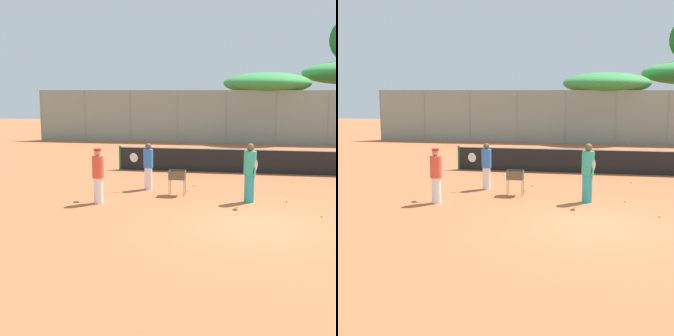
% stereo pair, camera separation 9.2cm
% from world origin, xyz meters
% --- Properties ---
extents(ground_plane, '(80.00, 80.00, 0.00)m').
position_xyz_m(ground_plane, '(0.00, 0.00, 0.00)').
color(ground_plane, '#B26038').
extents(tennis_net, '(11.82, 0.10, 1.07)m').
position_xyz_m(tennis_net, '(0.00, 8.04, 0.56)').
color(tennis_net, '#26592D').
rests_on(tennis_net, ground_plane).
extents(back_fence, '(29.16, 0.08, 3.50)m').
position_xyz_m(back_fence, '(0.00, 18.84, 1.75)').
color(back_fence, gray).
rests_on(back_fence, ground_plane).
extents(tree_0, '(5.96, 5.96, 4.69)m').
position_xyz_m(tree_0, '(1.04, 20.99, 3.93)').
color(tree_0, brown).
rests_on(tree_0, ground_plane).
extents(player_white_outfit, '(0.45, 0.93, 1.91)m').
position_xyz_m(player_white_outfit, '(-0.12, 2.77, 0.98)').
color(player_white_outfit, teal).
rests_on(player_white_outfit, ground_plane).
extents(player_red_cap, '(0.84, 0.52, 1.69)m').
position_xyz_m(player_red_cap, '(-3.74, 4.13, 0.87)').
color(player_red_cap, white).
rests_on(player_red_cap, ground_plane).
extents(player_yellow_shirt, '(0.49, 0.87, 1.76)m').
position_xyz_m(player_yellow_shirt, '(-4.88, 1.84, 0.92)').
color(player_yellow_shirt, white).
rests_on(player_yellow_shirt, ground_plane).
extents(ball_cart, '(0.56, 0.41, 0.87)m').
position_xyz_m(ball_cart, '(-2.55, 3.35, 0.64)').
color(ball_cart, brown).
rests_on(ball_cart, ground_plane).
extents(tennis_ball_0, '(0.07, 0.07, 0.07)m').
position_xyz_m(tennis_ball_0, '(-2.30, 4.06, 0.03)').
color(tennis_ball_0, '#D1E54C').
rests_on(tennis_ball_0, ground_plane).
extents(tennis_ball_1, '(0.07, 0.07, 0.07)m').
position_xyz_m(tennis_ball_1, '(-2.16, 4.98, 0.03)').
color(tennis_ball_1, '#D1E54C').
rests_on(tennis_ball_1, ground_plane).
extents(tennis_ball_3, '(0.07, 0.07, 0.07)m').
position_xyz_m(tennis_ball_3, '(-4.36, 6.95, 0.03)').
color(tennis_ball_3, '#D1E54C').
rests_on(tennis_ball_3, ground_plane).
extents(tennis_ball_4, '(0.07, 0.07, 0.07)m').
position_xyz_m(tennis_ball_4, '(1.09, 3.00, 0.03)').
color(tennis_ball_4, '#D1E54C').
rests_on(tennis_ball_4, ground_plane).
extents(tennis_ball_5, '(0.07, 0.07, 0.07)m').
position_xyz_m(tennis_ball_5, '(1.57, 6.19, 0.03)').
color(tennis_ball_5, '#D1E54C').
rests_on(tennis_ball_5, ground_plane).
extents(tennis_ball_7, '(0.07, 0.07, 0.07)m').
position_xyz_m(tennis_ball_7, '(-3.57, 6.83, 0.03)').
color(tennis_ball_7, '#D1E54C').
rests_on(tennis_ball_7, ground_plane).
extents(tennis_ball_8, '(0.07, 0.07, 0.07)m').
position_xyz_m(tennis_ball_8, '(1.93, 1.31, 0.03)').
color(tennis_ball_8, '#D1E54C').
rests_on(tennis_ball_8, ground_plane).
extents(parked_car, '(4.20, 1.70, 1.60)m').
position_xyz_m(parked_car, '(0.35, 21.22, 0.66)').
color(parked_car, '#232328').
rests_on(parked_car, ground_plane).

